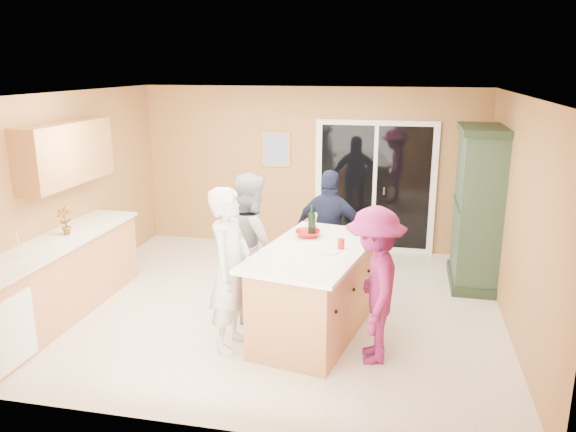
% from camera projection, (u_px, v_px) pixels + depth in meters
% --- Properties ---
extents(floor, '(5.50, 5.50, 0.00)m').
position_uv_depth(floor, '(275.00, 306.00, 7.04)').
color(floor, white).
rests_on(floor, ground).
extents(ceiling, '(5.50, 5.00, 0.10)m').
position_uv_depth(ceiling, '(273.00, 94.00, 6.36)').
color(ceiling, white).
rests_on(ceiling, wall_back).
extents(wall_back, '(5.50, 0.10, 2.60)m').
position_uv_depth(wall_back, '(310.00, 169.00, 9.06)').
color(wall_back, tan).
rests_on(wall_back, ground).
extents(wall_front, '(5.50, 0.10, 2.60)m').
position_uv_depth(wall_front, '(199.00, 282.00, 4.34)').
color(wall_front, tan).
rests_on(wall_front, ground).
extents(wall_left, '(0.10, 5.00, 2.60)m').
position_uv_depth(wall_left, '(67.00, 195.00, 7.25)').
color(wall_left, tan).
rests_on(wall_left, ground).
extents(wall_right, '(0.10, 5.00, 2.60)m').
position_uv_depth(wall_right, '(518.00, 218.00, 6.14)').
color(wall_right, tan).
rests_on(wall_right, ground).
extents(left_cabinet_run, '(0.65, 3.05, 1.24)m').
position_uv_depth(left_cabinet_run, '(45.00, 287.00, 6.42)').
color(left_cabinet_run, '#C97F4E').
rests_on(left_cabinet_run, floor).
extents(upper_cabinets, '(0.35, 1.60, 0.75)m').
position_uv_depth(upper_cabinets, '(66.00, 153.00, 6.88)').
color(upper_cabinets, '#C97F4E').
rests_on(upper_cabinets, wall_left).
extents(sliding_door, '(1.90, 0.07, 2.10)m').
position_uv_depth(sliding_door, '(375.00, 187.00, 8.88)').
color(sliding_door, white).
rests_on(sliding_door, floor).
extents(framed_picture, '(0.46, 0.04, 0.56)m').
position_uv_depth(framed_picture, '(276.00, 149.00, 9.07)').
color(framed_picture, tan).
rests_on(framed_picture, wall_back).
extents(kitchen_island, '(1.39, 2.09, 1.01)m').
position_uv_depth(kitchen_island, '(314.00, 294.00, 6.19)').
color(kitchen_island, '#C97F4E').
rests_on(kitchen_island, floor).
extents(green_hutch, '(0.62, 1.18, 2.16)m').
position_uv_depth(green_hutch, '(478.00, 209.00, 7.50)').
color(green_hutch, '#213521').
rests_on(green_hutch, floor).
extents(woman_white, '(0.47, 0.67, 1.75)m').
position_uv_depth(woman_white, '(230.00, 270.00, 5.80)').
color(woman_white, silver).
rests_on(woman_white, floor).
extents(woman_grey, '(0.98, 1.05, 1.73)m').
position_uv_depth(woman_grey, '(251.00, 245.00, 6.63)').
color(woman_grey, '#969698').
rests_on(woman_grey, floor).
extents(woman_navy, '(0.99, 0.49, 1.64)m').
position_uv_depth(woman_navy, '(330.00, 232.00, 7.29)').
color(woman_navy, '#1A1D3B').
rests_on(woman_navy, floor).
extents(woman_magenta, '(0.72, 1.10, 1.60)m').
position_uv_depth(woman_magenta, '(374.00, 285.00, 5.58)').
color(woman_magenta, '#811C5A').
rests_on(woman_magenta, floor).
extents(serving_bowl, '(0.32, 0.32, 0.07)m').
position_uv_depth(serving_bowl, '(308.00, 234.00, 6.45)').
color(serving_bowl, '#B01413').
rests_on(serving_bowl, kitchen_island).
extents(tulip_vase, '(0.20, 0.15, 0.35)m').
position_uv_depth(tulip_vase, '(65.00, 221.00, 6.73)').
color(tulip_vase, '#A72A10').
rests_on(tulip_vase, left_cabinet_run).
extents(tumbler_near, '(0.08, 0.08, 0.11)m').
position_uv_depth(tumbler_near, '(313.00, 229.00, 6.55)').
color(tumbler_near, '#B01413').
rests_on(tumbler_near, kitchen_island).
extents(tumbler_far, '(0.09, 0.09, 0.11)m').
position_uv_depth(tumbler_far, '(341.00, 244.00, 6.02)').
color(tumbler_far, '#B01413').
rests_on(tumbler_far, kitchen_island).
extents(wine_bottle, '(0.08, 0.08, 0.36)m').
position_uv_depth(wine_bottle, '(312.00, 224.00, 6.46)').
color(wine_bottle, black).
rests_on(wine_bottle, kitchen_island).
extents(white_plate, '(0.27, 0.27, 0.02)m').
position_uv_depth(white_plate, '(327.00, 252.00, 5.91)').
color(white_plate, silver).
rests_on(white_plate, kitchen_island).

